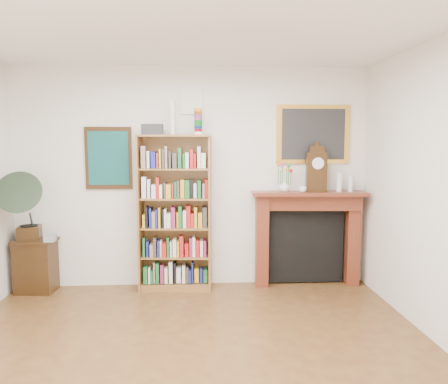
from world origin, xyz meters
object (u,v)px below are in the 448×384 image
at_px(side_cabinet, 36,266).
at_px(fireplace, 307,229).
at_px(mantel_clock, 316,170).
at_px(flower_vase, 284,186).
at_px(bottle_left, 339,182).
at_px(bottle_right, 351,184).
at_px(cd_stack, 50,238).
at_px(teacup, 303,189).
at_px(gramophone, 23,202).
at_px(bookshelf, 175,204).

bearing_deg(side_cabinet, fireplace, 6.59).
bearing_deg(side_cabinet, mantel_clock, 5.73).
bearing_deg(flower_vase, bottle_left, -2.08).
relative_size(fireplace, bottle_right, 7.34).
height_order(cd_stack, flower_vase, flower_vase).
height_order(side_cabinet, teacup, teacup).
xyz_separation_m(gramophone, bottle_left, (3.87, 0.13, 0.20)).
bearing_deg(bottle_left, bookshelf, -179.87).
bearing_deg(flower_vase, fireplace, 7.92).
xyz_separation_m(cd_stack, bottle_left, (3.57, 0.15, 0.64)).
relative_size(flower_vase, bottle_left, 0.57).
bearing_deg(teacup, bottle_right, 5.11).
bearing_deg(bottle_left, teacup, -174.06).
height_order(bookshelf, gramophone, bookshelf).
xyz_separation_m(flower_vase, bottle_left, (0.70, -0.03, 0.05)).
bearing_deg(bottle_right, fireplace, 173.32).
bearing_deg(bottle_right, mantel_clock, 178.45).
bearing_deg(side_cabinet, bottle_left, 5.40).
distance_m(bookshelf, flower_vase, 1.39).
relative_size(gramophone, flower_vase, 6.16).
distance_m(side_cabinet, gramophone, 0.82).
bearing_deg(fireplace, bottle_right, -3.25).
distance_m(side_cabinet, fireplace, 3.44).
bearing_deg(bottle_left, fireplace, 169.84).
bearing_deg(mantel_clock, fireplace, 156.54).
height_order(mantel_clock, bottle_right, mantel_clock).
bearing_deg(bottle_left, gramophone, -178.10).
relative_size(cd_stack, mantel_clock, 0.21).
xyz_separation_m(gramophone, flower_vase, (3.17, 0.15, 0.15)).
xyz_separation_m(teacup, bottle_left, (0.48, 0.05, 0.08)).
height_order(gramophone, mantel_clock, mantel_clock).
distance_m(gramophone, bottle_right, 4.03).
xyz_separation_m(side_cabinet, flower_vase, (3.10, 0.05, 0.96)).
xyz_separation_m(gramophone, teacup, (3.39, 0.08, 0.12)).
xyz_separation_m(fireplace, gramophone, (-3.49, -0.20, 0.42)).
xyz_separation_m(side_cabinet, mantel_clock, (3.51, 0.04, 1.17)).
height_order(side_cabinet, flower_vase, flower_vase).
bearing_deg(bottle_left, flower_vase, 177.92).
relative_size(fireplace, teacup, 15.74).
distance_m(gramophone, flower_vase, 3.18).
height_order(gramophone, teacup, gramophone).
relative_size(cd_stack, teacup, 1.29).
distance_m(cd_stack, bottle_left, 3.63).
relative_size(fireplace, cd_stack, 12.24).
distance_m(cd_stack, teacup, 3.14).
relative_size(side_cabinet, teacup, 7.10).
bearing_deg(fireplace, teacup, -125.53).
distance_m(mantel_clock, flower_vase, 0.46).
distance_m(teacup, bottle_right, 0.64).
height_order(mantel_clock, bottle_left, mantel_clock).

